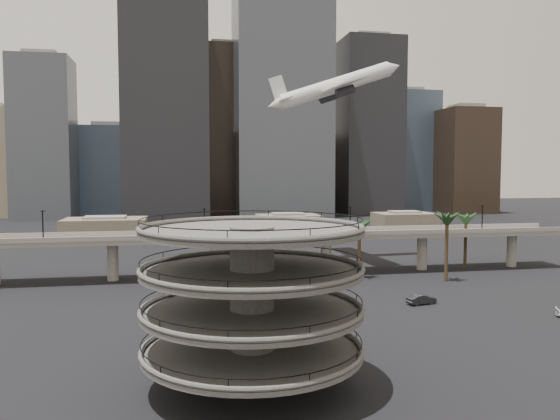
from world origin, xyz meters
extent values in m
plane|color=black|center=(0.00, 0.00, 0.00)|extent=(700.00, 700.00, 0.00)
cylinder|color=#464341|center=(-13.00, -4.00, 8.00)|extent=(4.40, 4.40, 16.50)
cylinder|color=#464341|center=(-13.00, -4.00, 3.77)|extent=(22.00, 22.00, 0.45)
torus|color=#464341|center=(-13.00, -4.00, 4.25)|extent=(22.20, 22.20, 0.50)
torus|color=black|center=(-13.00, -4.00, 5.05)|extent=(21.80, 21.80, 0.10)
cylinder|color=#464341|center=(-13.00, -4.00, 7.78)|extent=(22.00, 22.00, 0.45)
torus|color=#464341|center=(-13.00, -4.00, 8.25)|extent=(22.20, 22.20, 0.50)
torus|color=black|center=(-13.00, -4.00, 9.05)|extent=(21.80, 21.80, 0.10)
cylinder|color=#464341|center=(-13.00, -4.00, 11.78)|extent=(22.00, 22.00, 0.45)
torus|color=#464341|center=(-13.00, -4.00, 12.25)|extent=(22.20, 22.20, 0.50)
torus|color=black|center=(-13.00, -4.00, 13.05)|extent=(21.80, 21.80, 0.10)
cylinder|color=#464341|center=(-13.00, -4.00, 15.78)|extent=(22.00, 22.00, 0.45)
torus|color=#464341|center=(-13.00, -4.00, 16.25)|extent=(22.20, 22.20, 0.50)
torus|color=black|center=(-13.00, -4.00, 17.05)|extent=(21.80, 21.80, 0.10)
cube|color=slate|center=(0.00, 55.00, 8.00)|extent=(130.00, 9.00, 0.90)
cube|color=slate|center=(0.00, 50.50, 8.90)|extent=(130.00, 0.30, 1.00)
cube|color=slate|center=(0.00, 59.50, 8.90)|extent=(130.00, 0.30, 1.00)
cylinder|color=slate|center=(-33.00, 55.00, 3.80)|extent=(2.20, 2.20, 8.00)
cylinder|color=slate|center=(-11.00, 55.00, 3.80)|extent=(2.20, 2.20, 8.00)
cylinder|color=slate|center=(11.00, 55.00, 3.80)|extent=(2.20, 2.20, 8.00)
cylinder|color=slate|center=(33.00, 55.00, 3.80)|extent=(2.20, 2.20, 8.00)
cylinder|color=slate|center=(55.00, 55.00, 3.80)|extent=(2.20, 2.20, 8.00)
cylinder|color=black|center=(-45.00, 51.00, 11.50)|extent=(0.24, 0.24, 6.00)
cylinder|color=black|center=(-15.00, 51.00, 11.50)|extent=(0.24, 0.24, 6.00)
cylinder|color=black|center=(15.00, 51.00, 11.50)|extent=(0.24, 0.24, 6.00)
cylinder|color=black|center=(45.00, 51.00, 11.50)|extent=(0.24, 0.24, 6.00)
cylinder|color=#46311E|center=(-6.00, 44.00, 6.08)|extent=(0.70, 0.70, 12.15)
ellipsoid|color=#1A3518|center=(-6.00, 44.00, 12.55)|extent=(4.40, 4.40, 2.00)
cylinder|color=#46311E|center=(16.00, 48.00, 5.40)|extent=(0.70, 0.70, 10.80)
ellipsoid|color=#1A3518|center=(16.00, 48.00, 11.20)|extent=(4.40, 4.40, 2.00)
cylinder|color=#46311E|center=(32.00, 42.00, 6.30)|extent=(0.70, 0.70, 12.60)
ellipsoid|color=#1A3518|center=(32.00, 42.00, 13.00)|extent=(4.40, 4.40, 2.00)
cylinder|color=#46311E|center=(44.00, 56.00, 5.62)|extent=(0.70, 0.70, 11.25)
ellipsoid|color=#1A3518|center=(44.00, 56.00, 11.65)|extent=(4.40, 4.40, 2.00)
cube|color=#6A604E|center=(-45.00, 140.00, 2.75)|extent=(28.00, 18.00, 5.50)
cube|color=slate|center=(-45.00, 140.00, 5.90)|extent=(14.00, 9.00, 0.80)
cube|color=#6A604E|center=(22.00, 150.00, 2.50)|extent=(24.00, 16.00, 5.00)
cube|color=slate|center=(22.00, 150.00, 5.40)|extent=(12.00, 8.00, 0.80)
cube|color=#6A604E|center=(65.00, 138.00, 3.00)|extent=(22.00, 15.00, 6.00)
cube|color=slate|center=(65.00, 138.00, 6.40)|extent=(11.00, 7.50, 0.80)
cube|color=#464B53|center=(-80.00, 210.00, 36.73)|extent=(26.00, 24.00, 73.46)
cube|color=slate|center=(-80.00, 210.00, 74.66)|extent=(14.30, 13.20, 2.40)
cube|color=#3D4C5E|center=(-55.00, 245.00, 22.60)|extent=(30.00, 30.00, 45.21)
cube|color=slate|center=(-55.00, 245.00, 46.41)|extent=(16.50, 16.50, 2.40)
cube|color=black|center=(-25.00, 200.00, 51.80)|extent=(38.00, 30.00, 103.60)
cube|color=black|center=(5.00, 225.00, 42.38)|extent=(28.00, 26.00, 84.76)
cube|color=slate|center=(5.00, 225.00, 85.96)|extent=(15.40, 14.30, 2.40)
cube|color=#464B53|center=(30.00, 205.00, 56.51)|extent=(45.00, 32.00, 113.02)
cube|color=gray|center=(55.00, 240.00, 19.78)|extent=(24.00, 24.00, 39.56)
cube|color=slate|center=(55.00, 240.00, 40.76)|extent=(13.20, 13.20, 2.40)
cube|color=black|center=(78.00, 215.00, 44.74)|extent=(30.00, 28.00, 89.47)
cube|color=slate|center=(78.00, 215.00, 90.67)|extent=(16.50, 15.40, 2.40)
cube|color=#3D4C5E|center=(105.00, 235.00, 32.96)|extent=(34.00, 30.00, 65.93)
cube|color=slate|center=(105.00, 235.00, 67.13)|extent=(18.70, 16.50, 2.40)
cube|color=black|center=(130.00, 210.00, 27.31)|extent=(26.00, 26.00, 54.63)
cube|color=slate|center=(130.00, 210.00, 55.83)|extent=(14.30, 14.30, 2.40)
cube|color=gray|center=(18.00, 260.00, 17.89)|extent=(22.00, 22.00, 35.79)
cube|color=slate|center=(18.00, 260.00, 36.99)|extent=(12.10, 12.10, 2.40)
cylinder|color=silver|center=(18.25, 73.25, 42.74)|extent=(29.19, 5.91, 12.85)
cone|color=silver|center=(33.60, 74.39, 47.88)|extent=(4.93, 4.10, 4.73)
cone|color=silver|center=(2.90, 72.11, 37.61)|extent=(4.77, 3.68, 4.34)
cube|color=silver|center=(17.46, 73.19, 41.82)|extent=(8.88, 31.80, 2.50)
cube|color=silver|center=(4.75, 72.24, 38.67)|extent=(3.24, 10.62, 1.04)
cube|color=silver|center=(3.83, 72.18, 41.45)|extent=(5.01, 0.74, 6.52)
cylinder|color=#26252A|center=(17.99, 79.00, 40.59)|extent=(4.97, 2.45, 3.38)
cylinder|color=#26252A|center=(18.84, 67.52, 40.59)|extent=(4.97, 2.45, 3.38)
imported|color=red|center=(-4.18, 10.36, 0.69)|extent=(4.20, 2.08, 1.38)
imported|color=black|center=(18.91, 25.20, 0.83)|extent=(5.27, 2.77, 1.65)
camera|label=1|loc=(-20.17, -56.96, 21.64)|focal=35.00mm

